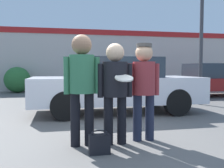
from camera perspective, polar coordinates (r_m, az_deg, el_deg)
name	(u,v)px	position (r m, az deg, el deg)	size (l,w,h in m)	color
ground_plane	(108,140)	(4.39, -0.84, -12.62)	(56.00, 56.00, 0.00)	#5B5956
storefront_building	(73,59)	(14.25, -8.91, 5.62)	(24.00, 0.22, 3.43)	beige
person_left	(82,79)	(3.92, -6.89, 1.15)	(0.56, 0.39, 1.75)	black
person_middle_with_frisbee	(115,84)	(3.98, 0.73, -0.06)	(0.57, 0.62, 1.62)	black
person_right	(144,82)	(4.24, 7.29, 0.36)	(0.55, 0.38, 1.64)	#1E2338
parked_car_near	(115,85)	(6.92, 0.77, -0.13)	(4.59, 1.91, 1.52)	silver
parked_car_far	(216,80)	(12.12, 22.61, 0.95)	(4.62, 1.89, 1.44)	maroon
shrub	(17,80)	(13.54, -20.81, 0.92)	(1.30, 1.30, 1.30)	#2D6B33
handbag	(99,143)	(3.67, -2.90, -13.38)	(0.30, 0.23, 0.32)	black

